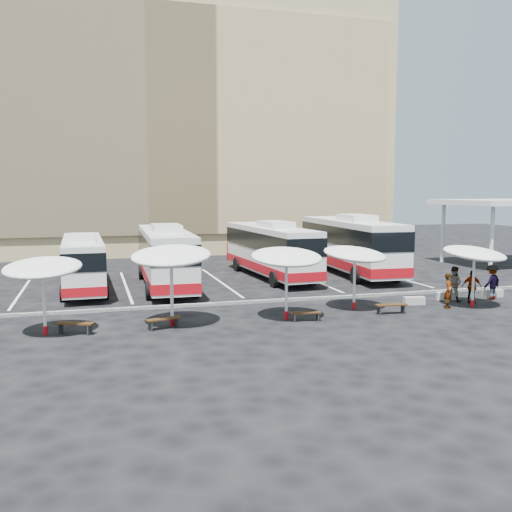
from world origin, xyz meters
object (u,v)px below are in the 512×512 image
object	(u,v)px
bus_1	(165,255)
wood_bench_1	(164,321)
bus_2	(270,248)
passenger_0	(449,291)
bus_0	(83,261)
wood_bench_2	(306,314)
conc_bench_2	(493,293)
bus_3	(350,243)
sunshade_2	(287,257)
sunshade_0	(43,268)
wood_bench_3	(391,306)
sunshade_4	(474,254)
sunshade_1	(171,256)
passenger_2	(472,287)
passenger_3	(492,282)
conc_bench_0	(414,301)
conc_bench_1	(446,296)
passenger_1	(454,284)
sunshade_3	(355,254)
wood_bench_0	(75,325)

from	to	relation	value
bus_1	wood_bench_1	size ratio (longest dim) A/B	7.86
bus_2	passenger_0	world-z (taller)	bus_2
bus_0	wood_bench_1	distance (m)	11.74
wood_bench_2	conc_bench_2	xyz separation A→B (m)	(12.13, 2.65, -0.12)
bus_0	wood_bench_2	xyz separation A→B (m)	(9.78, -11.47, -1.41)
bus_3	sunshade_2	xyz separation A→B (m)	(-9.15, -12.62, 0.70)
bus_0	sunshade_0	xyz separation A→B (m)	(-1.39, -10.79, 1.03)
passenger_0	wood_bench_3	bearing A→B (deg)	136.64
bus_2	sunshade_4	world-z (taller)	bus_2
wood_bench_2	sunshade_2	bearing A→B (deg)	139.61
sunshade_1	bus_3	bearing A→B (deg)	40.85
bus_3	passenger_0	bearing A→B (deg)	-89.56
bus_1	passenger_2	distance (m)	17.71
wood_bench_2	passenger_0	xyz separation A→B (m)	(7.88, 0.63, 0.56)
wood_bench_1	wood_bench_2	world-z (taller)	wood_bench_1
sunshade_4	passenger_3	distance (m)	3.19
passenger_0	passenger_3	xyz separation A→B (m)	(3.66, 1.42, 0.07)
conc_bench_0	conc_bench_1	distance (m)	2.51
passenger_1	bus_3	bearing A→B (deg)	-30.88
sunshade_3	passenger_3	xyz separation A→B (m)	(8.29, 0.25, -1.80)
bus_2	sunshade_2	distance (m)	12.99
sunshade_4	conc_bench_2	bearing A→B (deg)	35.43
sunshade_4	conc_bench_2	xyz separation A→B (m)	(2.84, 2.02, -2.52)
bus_2	sunshade_4	bearing A→B (deg)	-64.70
sunshade_0	passenger_1	distance (m)	20.64
conc_bench_2	bus_0	bearing A→B (deg)	158.07
sunshade_1	conc_bench_1	bearing A→B (deg)	7.08
bus_0	passenger_3	distance (m)	23.33
sunshade_1	conc_bench_2	bearing A→B (deg)	5.78
wood_bench_1	passenger_1	size ratio (longest dim) A/B	0.84
wood_bench_2	conc_bench_1	bearing A→B (deg)	16.36
sunshade_0	wood_bench_0	world-z (taller)	sunshade_0
bus_0	sunshade_3	world-z (taller)	bus_0
conc_bench_1	passenger_3	world-z (taller)	passenger_3
conc_bench_1	passenger_0	distance (m)	2.54
conc_bench_0	passenger_3	distance (m)	4.83
passenger_2	sunshade_2	bearing A→B (deg)	-157.84
bus_0	passenger_0	bearing A→B (deg)	-32.76
conc_bench_2	passenger_1	bearing A→B (deg)	-171.77
sunshade_0	wood_bench_3	distance (m)	15.86
sunshade_4	wood_bench_3	xyz separation A→B (m)	(-4.80, -0.31, -2.37)
conc_bench_0	wood_bench_2	bearing A→B (deg)	-163.63
bus_3	wood_bench_2	distance (m)	15.80
sunshade_0	sunshade_4	distance (m)	20.47
sunshade_4	passenger_0	bearing A→B (deg)	-179.96
sunshade_3	passenger_2	xyz separation A→B (m)	(6.65, -0.27, -1.88)
bus_1	bus_2	bearing A→B (deg)	17.28
wood_bench_3	bus_0	bearing A→B (deg)	142.03
bus_1	sunshade_2	distance (m)	11.35
bus_1	sunshade_2	size ratio (longest dim) A/B	3.65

